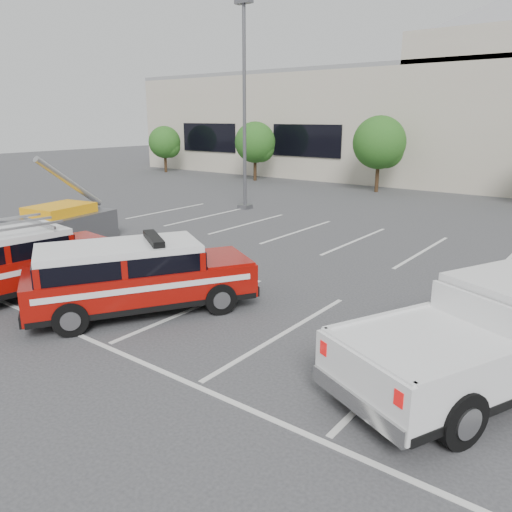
# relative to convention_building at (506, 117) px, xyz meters

# --- Properties ---
(ground) EXTENTS (120.00, 120.00, 0.00)m
(ground) POSITION_rel_convention_building_xyz_m (-0.18, -31.86, -4.72)
(ground) COLOR #373739
(ground) RESTS_ON ground
(stall_markings) EXTENTS (23.00, 15.00, 0.01)m
(stall_markings) POSITION_rel_convention_building_xyz_m (-0.18, -27.36, -4.71)
(stall_markings) COLOR silver
(stall_markings) RESTS_ON ground
(convention_building) EXTENTS (60.00, 16.99, 13.20)m
(convention_building) POSITION_rel_convention_building_xyz_m (0.00, 0.00, 0.00)
(convention_building) COLOR beige
(convention_building) RESTS_ON ground
(tree_far_left) EXTENTS (2.77, 2.77, 3.99)m
(tree_far_left) POSITION_rel_convention_building_xyz_m (-25.09, -9.82, -2.22)
(tree_far_left) COLOR #3F2B19
(tree_far_left) RESTS_ON ground
(tree_left) EXTENTS (3.07, 3.07, 4.42)m
(tree_left) POSITION_rel_convention_building_xyz_m (-15.09, -9.82, -1.95)
(tree_left) COLOR #3F2B19
(tree_left) RESTS_ON ground
(tree_mid_left) EXTENTS (3.37, 3.37, 4.85)m
(tree_mid_left) POSITION_rel_convention_building_xyz_m (-5.09, -9.82, -1.68)
(tree_mid_left) COLOR #3F2B19
(tree_mid_left) RESTS_ON ground
(light_pole_left) EXTENTS (0.90, 0.60, 10.24)m
(light_pole_left) POSITION_rel_convention_building_xyz_m (-8.18, -19.86, 0.47)
(light_pole_left) COLOR #59595E
(light_pole_left) RESTS_ON ground
(fire_chief_suv) EXTENTS (4.52, 5.71, 1.92)m
(fire_chief_suv) POSITION_rel_convention_building_xyz_m (-1.16, -32.93, -3.93)
(fire_chief_suv) COLOR maroon
(fire_chief_suv) RESTS_ON ground
(white_pickup) EXTENTS (4.58, 6.64, 1.94)m
(white_pickup) POSITION_rel_convention_building_xyz_m (6.78, -31.25, -3.95)
(white_pickup) COLOR silver
(white_pickup) RESTS_ON ground
(ladder_suv) EXTENTS (2.59, 5.39, 2.05)m
(ladder_suv) POSITION_rel_convention_building_xyz_m (-4.71, -34.26, -3.90)
(ladder_suv) COLOR maroon
(ladder_suv) RESTS_ON ground
(utility_rig) EXTENTS (3.48, 4.33, 3.39)m
(utility_rig) POSITION_rel_convention_building_xyz_m (-9.17, -30.20, -4.04)
(utility_rig) COLOR #59595E
(utility_rig) RESTS_ON ground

